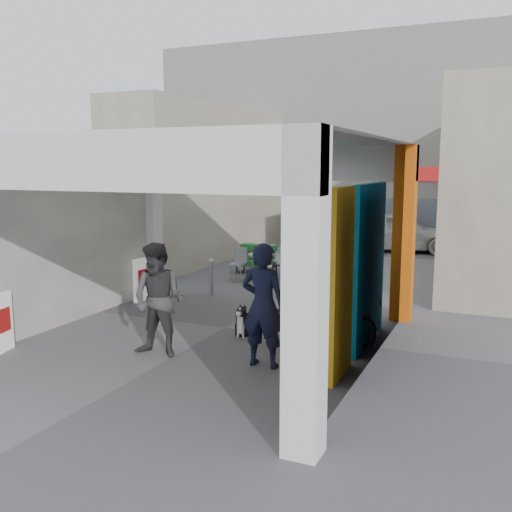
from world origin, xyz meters
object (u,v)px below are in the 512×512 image
at_px(man_with_dog, 263,305).
at_px(man_crates, 329,231).
at_px(cafe_set, 261,268).
at_px(bicycle_front, 319,319).
at_px(border_collie, 243,323).
at_px(man_back_turned, 159,300).
at_px(produce_stand, 257,262).
at_px(man_elderly, 364,287).
at_px(bicycle_rear, 318,319).
at_px(white_van, 396,231).

relative_size(man_with_dog, man_crates, 1.13).
distance_m(cafe_set, bicycle_front, 6.15).
bearing_deg(cafe_set, border_collie, -70.08).
bearing_deg(man_back_turned, produce_stand, 98.74).
xyz_separation_m(produce_stand, border_collie, (2.31, -5.83, -0.09)).
distance_m(man_elderly, bicycle_front, 1.65).
xyz_separation_m(man_with_dog, man_back_turned, (-1.76, -0.23, -0.04)).
relative_size(man_back_turned, man_crates, 1.09).
bearing_deg(bicycle_rear, border_collie, 103.55).
height_order(border_collie, man_with_dog, man_with_dog).
relative_size(man_with_dog, man_back_turned, 1.04).
bearing_deg(bicycle_rear, man_crates, 31.95).
relative_size(cafe_set, man_back_turned, 0.78).
relative_size(border_collie, bicycle_front, 0.31).
bearing_deg(man_elderly, man_with_dog, -103.37).
distance_m(man_back_turned, white_van, 13.45).
height_order(cafe_set, white_van, white_van).
bearing_deg(cafe_set, man_back_turned, -81.08).
xyz_separation_m(cafe_set, man_back_turned, (1.04, -6.60, 0.62)).
bearing_deg(man_crates, man_back_turned, 101.16).
relative_size(border_collie, white_van, 0.14).
bearing_deg(border_collie, produce_stand, 135.16).
bearing_deg(border_collie, cafe_set, 133.44).
height_order(man_elderly, bicycle_rear, man_elderly).
bearing_deg(bicycle_front, white_van, -5.86).
xyz_separation_m(man_crates, bicycle_front, (2.80, -9.86, -0.34)).
xyz_separation_m(produce_stand, man_elderly, (4.19, -4.37, 0.46)).
bearing_deg(white_van, man_with_dog, 171.06).
height_order(produce_stand, border_collie, produce_stand).
relative_size(produce_stand, man_elderly, 0.79).
xyz_separation_m(border_collie, man_elderly, (1.87, 1.47, 0.55)).
bearing_deg(man_elderly, bicycle_rear, -100.68).
xyz_separation_m(man_elderly, man_crates, (-3.20, 8.28, 0.07)).
bearing_deg(man_crates, bicycle_rear, 114.26).
distance_m(man_with_dog, bicycle_front, 1.38).
xyz_separation_m(border_collie, white_van, (0.62, 11.84, 0.50)).
distance_m(man_with_dog, man_crates, 11.28).
height_order(man_crates, bicycle_rear, man_crates).
relative_size(cafe_set, border_collie, 2.42).
relative_size(border_collie, man_with_dog, 0.31).
xyz_separation_m(man_with_dog, man_crates, (-2.28, 11.05, -0.11)).
bearing_deg(white_van, man_crates, 126.79).
bearing_deg(man_with_dog, bicycle_front, -113.41).
xyz_separation_m(man_with_dog, white_van, (-0.34, 13.14, -0.24)).
bearing_deg(man_with_dog, man_elderly, -108.11).
xyz_separation_m(cafe_set, man_crates, (0.51, 4.67, 0.55)).
distance_m(border_collie, bicycle_rear, 1.47).
height_order(man_back_turned, man_elderly, man_back_turned).
relative_size(bicycle_rear, white_van, 0.38).
bearing_deg(man_with_dog, man_crates, -78.15).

